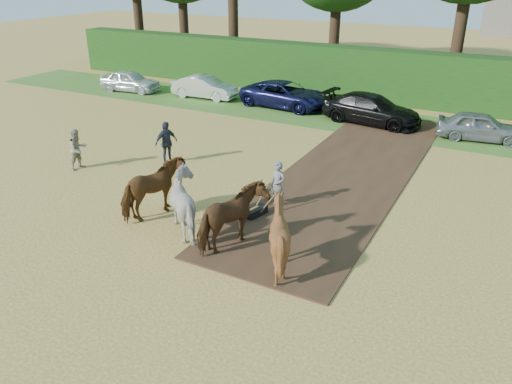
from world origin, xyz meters
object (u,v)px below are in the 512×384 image
at_px(spectator_far, 166,143).
at_px(plough_team, 213,210).
at_px(spectator_near, 78,149).
at_px(parked_cars, 406,113).

height_order(spectator_far, plough_team, plough_team).
relative_size(spectator_near, plough_team, 0.25).
relative_size(spectator_far, parked_cars, 0.05).
distance_m(spectator_far, parked_cars, 12.16).
height_order(spectator_far, parked_cars, spectator_far).
relative_size(spectator_near, spectator_far, 0.93).
distance_m(spectator_near, parked_cars, 15.52).
height_order(plough_team, parked_cars, plough_team).
bearing_deg(plough_team, spectator_far, 139.04).
bearing_deg(plough_team, parked_cars, 80.28).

